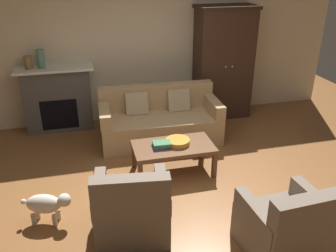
% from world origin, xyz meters
% --- Properties ---
extents(ground_plane, '(9.60, 9.60, 0.00)m').
position_xyz_m(ground_plane, '(0.00, 0.00, 0.00)').
color(ground_plane, brown).
extents(back_wall, '(7.20, 0.10, 2.80)m').
position_xyz_m(back_wall, '(0.00, 2.55, 1.40)').
color(back_wall, beige).
rests_on(back_wall, ground).
extents(fireplace, '(1.26, 0.48, 1.12)m').
position_xyz_m(fireplace, '(-1.55, 2.30, 0.57)').
color(fireplace, '#4C4947').
rests_on(fireplace, ground).
extents(armoire, '(1.06, 0.57, 2.02)m').
position_xyz_m(armoire, '(1.40, 2.22, 1.01)').
color(armoire, '#382319').
rests_on(armoire, ground).
extents(couch, '(1.94, 0.91, 0.86)m').
position_xyz_m(couch, '(0.04, 1.48, 0.32)').
color(couch, tan).
rests_on(couch, ground).
extents(coffee_table, '(1.10, 0.60, 0.42)m').
position_xyz_m(coffee_table, '(0.00, 0.45, 0.37)').
color(coffee_table, brown).
rests_on(coffee_table, ground).
extents(fruit_bowl, '(0.33, 0.33, 0.07)m').
position_xyz_m(fruit_bowl, '(0.07, 0.48, 0.45)').
color(fruit_bowl, orange).
rests_on(fruit_bowl, coffee_table).
extents(book_stack, '(0.26, 0.19, 0.07)m').
position_xyz_m(book_stack, '(-0.16, 0.44, 0.46)').
color(book_stack, '#38569E').
rests_on(book_stack, coffee_table).
extents(mantel_vase_bronze, '(0.13, 0.13, 0.21)m').
position_xyz_m(mantel_vase_bronze, '(-1.93, 2.28, 1.22)').
color(mantel_vase_bronze, olive).
rests_on(mantel_vase_bronze, fireplace).
extents(mantel_vase_jade, '(0.13, 0.13, 0.30)m').
position_xyz_m(mantel_vase_jade, '(-1.73, 2.28, 1.27)').
color(mantel_vase_jade, slate).
rests_on(mantel_vase_jade, fireplace).
extents(armchair_near_left, '(0.87, 0.86, 0.88)m').
position_xyz_m(armchair_near_left, '(-0.74, -0.64, 0.32)').
color(armchair_near_left, '#756656').
rests_on(armchair_near_left, ground).
extents(armchair_near_right, '(0.82, 0.81, 0.88)m').
position_xyz_m(armchair_near_right, '(0.69, -1.31, 0.32)').
color(armchair_near_right, '#756656').
rests_on(armchair_near_right, ground).
extents(dog, '(0.55, 0.31, 0.39)m').
position_xyz_m(dog, '(-1.64, -0.23, 0.25)').
color(dog, beige).
rests_on(dog, ground).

